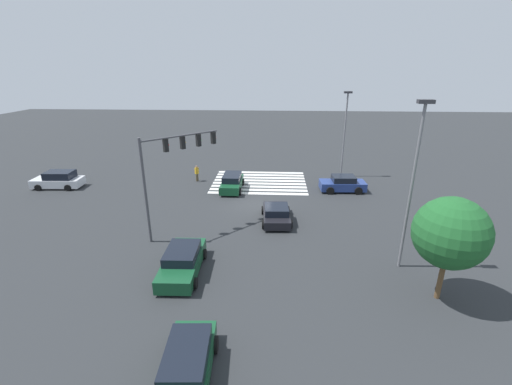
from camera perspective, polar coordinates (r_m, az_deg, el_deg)
ground_plane at (r=29.04m, az=-0.00°, el=-2.19°), size 131.96×131.96×0.00m
crosswalk_markings at (r=34.92m, az=0.57°, el=1.77°), size 9.38×7.25×0.01m
traffic_signal_mast at (r=23.30m, az=-13.77°, el=5.32°), size 4.17×4.17×7.06m
car_0 at (r=32.62m, az=-4.02°, el=1.70°), size 2.07×4.39×1.49m
car_1 at (r=38.25m, az=-30.04°, el=1.82°), size 4.65×2.36×1.63m
car_2 at (r=14.45m, az=-11.52°, el=-26.61°), size 2.23×4.82×1.33m
car_3 at (r=20.30m, az=-12.17°, el=-11.14°), size 2.31×4.90×1.44m
car_4 at (r=33.17m, az=14.24°, el=1.40°), size 4.24×2.21×1.50m
car_5 at (r=25.98m, az=3.40°, el=-3.56°), size 2.36×4.29×1.31m
pedestrian at (r=35.45m, az=-9.84°, el=3.29°), size 0.41×0.41×1.64m
street_light_pole_a at (r=36.74m, az=14.61°, el=10.42°), size 0.80×0.36×8.79m
street_light_pole_b at (r=20.17m, az=24.78°, el=2.56°), size 0.80×0.36×9.57m
tree_corner_a at (r=18.77m, az=29.70°, el=-5.89°), size 3.51×3.51×5.44m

